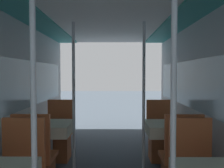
{
  "coord_description": "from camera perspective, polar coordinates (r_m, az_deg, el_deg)",
  "views": [
    {
      "loc": [
        0.08,
        -1.17,
        1.49
      ],
      "look_at": [
        0.05,
        2.52,
        1.33
      ],
      "focal_mm": 40.0,
      "sensor_mm": 36.0,
      "label": 1
    }
  ],
  "objects": [
    {
      "name": "wall_left",
      "position": [
        3.33,
        -23.89,
        -3.6
      ],
      "size": [
        0.05,
        6.49,
        2.24
      ],
      "color": "silver",
      "rests_on": "ground_plane"
    },
    {
      "name": "wall_right",
      "position": [
        3.27,
        22.32,
        -3.68
      ],
      "size": [
        0.05,
        6.49,
        2.24
      ],
      "color": "silver",
      "rests_on": "ground_plane"
    },
    {
      "name": "ceiling_panel",
      "position": [
        3.12,
        -1.03,
        17.15
      ],
      "size": [
        2.59,
        6.49,
        0.07
      ],
      "color": "white",
      "rests_on": "wall_left"
    },
    {
      "name": "support_pole_left_0",
      "position": [
        1.95,
        -17.43,
        -8.58
      ],
      "size": [
        0.04,
        0.04,
        2.24
      ],
      "color": "silver",
      "rests_on": "ground_plane"
    },
    {
      "name": "dining_table_left_1",
      "position": [
        3.86,
        -14.24,
        -10.31
      ],
      "size": [
        0.66,
        0.66,
        0.76
      ],
      "color": "#4C4C51",
      "rests_on": "ground_plane"
    },
    {
      "name": "chair_left_far_1",
      "position": [
        4.53,
        -12.15,
        -12.79
      ],
      "size": [
        0.45,
        0.45,
        1.02
      ],
      "rotation": [
        0.0,
        0.0,
        3.14
      ],
      "color": "brown",
      "rests_on": "ground_plane"
    },
    {
      "name": "support_pole_left_1",
      "position": [
        3.71,
        -8.74,
        -3.32
      ],
      "size": [
        0.04,
        0.04,
        2.24
      ],
      "color": "silver",
      "rests_on": "ground_plane"
    },
    {
      "name": "support_pole_right_0",
      "position": [
        1.91,
        13.82,
        -8.78
      ],
      "size": [
        0.04,
        0.04,
        2.24
      ],
      "color": "silver",
      "rests_on": "ground_plane"
    },
    {
      "name": "dining_table_right_1",
      "position": [
        3.82,
        12.86,
        -10.41
      ],
      "size": [
        0.66,
        0.66,
        0.76
      ],
      "color": "#4C4C51",
      "rests_on": "ground_plane"
    },
    {
      "name": "chair_right_far_1",
      "position": [
        4.49,
        11.08,
        -12.89
      ],
      "size": [
        0.45,
        0.45,
        1.02
      ],
      "rotation": [
        0.0,
        0.0,
        3.14
      ],
      "color": "brown",
      "rests_on": "ground_plane"
    },
    {
      "name": "support_pole_right_1",
      "position": [
        3.68,
        7.27,
        -3.34
      ],
      "size": [
        0.04,
        0.04,
        2.24
      ],
      "color": "silver",
      "rests_on": "ground_plane"
    }
  ]
}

